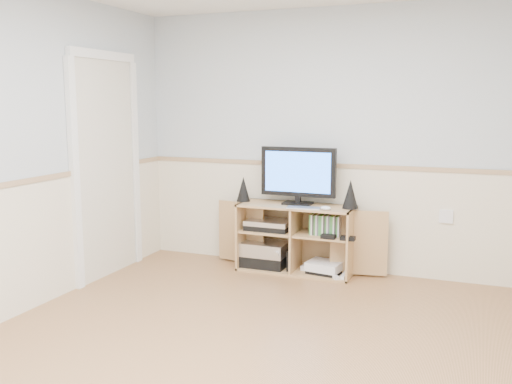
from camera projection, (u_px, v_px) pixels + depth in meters
room at (250, 169)px, 3.49m from camera, size 4.04×4.54×2.54m
media_cabinet at (298, 237)px, 5.52m from camera, size 1.72×0.41×0.65m
monitor at (298, 174)px, 5.42m from camera, size 0.73×0.18×0.55m
speaker_left at (243, 189)px, 5.62m from camera, size 0.13×0.13×0.25m
speaker_right at (350, 194)px, 5.23m from camera, size 0.14×0.14×0.27m
keyboard at (304, 208)px, 5.25m from camera, size 0.32×0.16×0.01m
mouse at (326, 208)px, 5.17m from camera, size 0.10×0.07×0.04m
av_components at (267, 246)px, 5.60m from camera, size 0.51×0.32×0.47m
game_consoles at (324, 267)px, 5.40m from camera, size 0.46×0.30×0.11m
game_cases at (326, 225)px, 5.32m from camera, size 0.28×0.13×0.19m
wall_outlet at (446, 216)px, 5.14m from camera, size 0.12×0.03×0.12m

